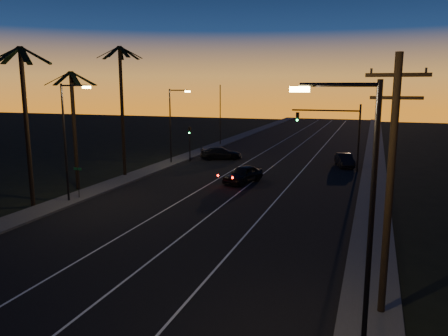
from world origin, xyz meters
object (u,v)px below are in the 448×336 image
at_px(utility_pole, 390,182).
at_px(signal_mast, 336,125).
at_px(cross_car, 221,153).
at_px(lead_car, 243,174).
at_px(right_car, 345,160).

bearing_deg(utility_pole, signal_mast, 98.47).
bearing_deg(cross_car, lead_car, -61.80).
xyz_separation_m(right_car, cross_car, (-14.64, 0.20, 0.02)).
bearing_deg(lead_car, right_car, 54.45).
distance_m(lead_car, cross_car, 13.41).
bearing_deg(signal_mast, utility_pole, -81.53).
distance_m(utility_pole, cross_car, 37.76).
height_order(utility_pole, right_car, utility_pole).
xyz_separation_m(utility_pole, signal_mast, (-4.46, 29.99, -0.53)).
height_order(lead_car, right_car, lead_car).
bearing_deg(utility_pole, cross_car, 119.04).
bearing_deg(utility_pole, right_car, 96.24).
bearing_deg(cross_car, signal_mast, -11.43).
bearing_deg(lead_car, cross_car, 118.20).
relative_size(utility_pole, signal_mast, 1.41).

